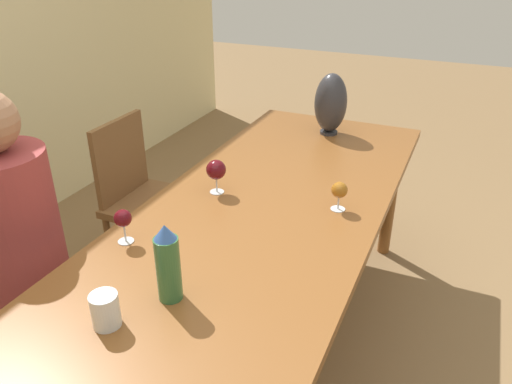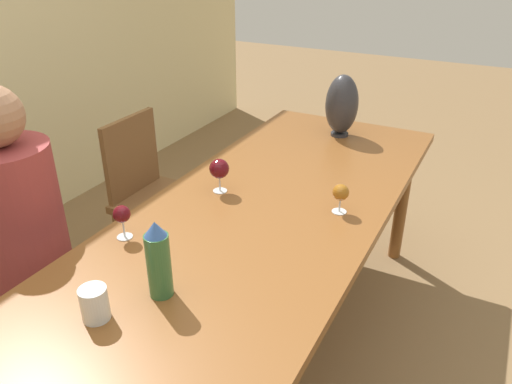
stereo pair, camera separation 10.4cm
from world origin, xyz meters
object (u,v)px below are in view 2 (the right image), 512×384
(wine_glass_3, at_px, (341,193))
(wine_glass_4, at_px, (219,169))
(chair_near, at_px, (21,278))
(water_tumbler, at_px, (95,304))
(vase, at_px, (342,105))
(chair_far, at_px, (154,192))
(person_near, at_px, (24,239))
(wine_glass_0, at_px, (122,215))
(water_bottle, at_px, (158,260))

(wine_glass_3, xyz_separation_m, wine_glass_4, (-0.06, 0.50, 0.02))
(chair_near, bearing_deg, wine_glass_4, -46.44)
(water_tumbler, height_order, vase, vase)
(vase, bearing_deg, wine_glass_3, -161.09)
(wine_glass_4, xyz_separation_m, chair_far, (0.29, 0.60, -0.38))
(chair_near, relative_size, person_near, 0.69)
(water_tumbler, relative_size, chair_far, 0.11)
(wine_glass_0, relative_size, wine_glass_3, 1.07)
(water_bottle, xyz_separation_m, vase, (1.52, -0.03, 0.05))
(water_bottle, distance_m, person_near, 0.75)
(wine_glass_0, xyz_separation_m, wine_glass_4, (0.47, -0.11, 0.01))
(wine_glass_3, distance_m, person_near, 1.22)
(chair_near, bearing_deg, wine_glass_0, -77.51)
(water_bottle, relative_size, wine_glass_3, 2.13)
(water_tumbler, distance_m, wine_glass_0, 0.42)
(vase, relative_size, person_near, 0.25)
(wine_glass_0, distance_m, chair_far, 0.98)
(person_near, bearing_deg, chair_near, 90.00)
(water_tumbler, height_order, wine_glass_3, wine_glass_3)
(wine_glass_0, height_order, chair_near, wine_glass_0)
(water_tumbler, distance_m, vase, 1.70)
(water_bottle, bearing_deg, person_near, 83.22)
(vase, bearing_deg, chair_far, 124.45)
(wine_glass_4, distance_m, person_near, 0.80)
(water_bottle, relative_size, wine_glass_0, 1.98)
(wine_glass_0, xyz_separation_m, person_near, (-0.11, 0.41, -0.16))
(water_bottle, xyz_separation_m, chair_near, (0.09, 0.80, -0.40))
(vase, height_order, person_near, person_near)
(water_bottle, bearing_deg, vase, -1.26)
(vase, xyz_separation_m, person_near, (-1.44, 0.75, -0.24))
(wine_glass_0, height_order, wine_glass_4, wine_glass_4)
(wine_glass_3, xyz_separation_m, chair_near, (-0.64, 1.11, -0.36))
(vase, xyz_separation_m, wine_glass_0, (-1.33, 0.34, -0.08))
(wine_glass_0, relative_size, chair_near, 0.14)
(water_tumbler, xyz_separation_m, chair_far, (1.12, 0.70, -0.33))
(wine_glass_3, xyz_separation_m, chair_far, (0.23, 1.11, -0.36))
(water_bottle, distance_m, chair_near, 0.90)
(water_bottle, relative_size, chair_far, 0.28)
(vase, relative_size, wine_glass_3, 2.79)
(wine_glass_3, bearing_deg, wine_glass_0, 130.51)
(chair_near, height_order, person_near, person_near)
(wine_glass_0, distance_m, chair_near, 0.62)
(vase, relative_size, chair_near, 0.37)
(wine_glass_3, distance_m, wine_glass_4, 0.51)
(water_tumbler, height_order, person_near, person_near)
(vase, xyz_separation_m, chair_near, (-1.44, 0.83, -0.45))
(vase, relative_size, wine_glass_0, 2.60)
(water_bottle, xyz_separation_m, wine_glass_4, (0.66, 0.20, -0.02))
(water_bottle, bearing_deg, chair_near, 83.89)
(wine_glass_4, bearing_deg, vase, -14.86)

